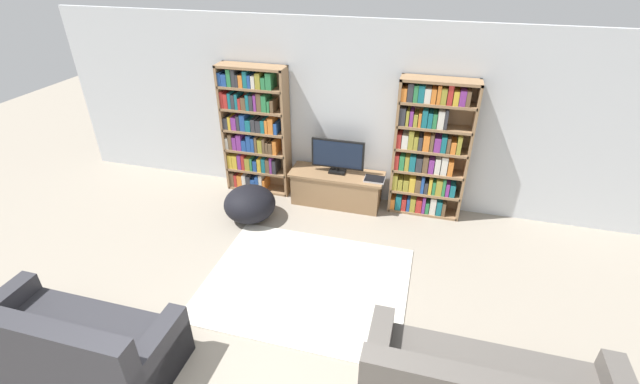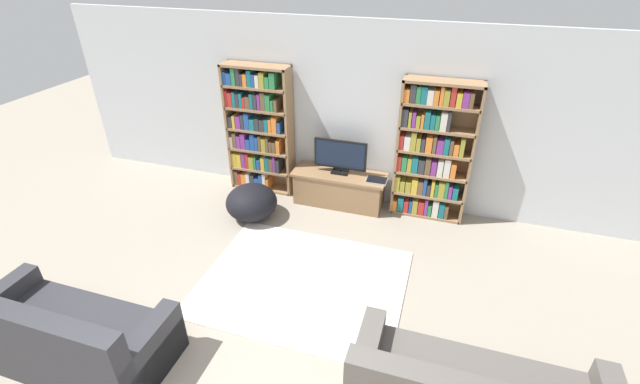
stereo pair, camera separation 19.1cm
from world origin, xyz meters
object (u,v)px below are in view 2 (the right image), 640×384
at_px(television, 340,156).
at_px(couch_left_sectional, 68,338).
at_px(bookshelf_left, 258,130).
at_px(laptop, 377,180).
at_px(beanbag_ottoman, 252,202).
at_px(bookshelf_right, 431,153).
at_px(tv_stand, 339,188).

xyz_separation_m(television, couch_left_sectional, (-1.63, -3.49, -0.49)).
xyz_separation_m(bookshelf_left, laptop, (1.88, -0.18, -0.46)).
xyz_separation_m(television, beanbag_ottoman, (-1.08, -0.76, -0.53)).
distance_m(bookshelf_left, television, 1.34).
relative_size(bookshelf_left, television, 2.55).
relative_size(bookshelf_right, laptop, 6.75).
height_order(bookshelf_left, television, bookshelf_left).
distance_m(television, laptop, 0.62).
bearing_deg(couch_left_sectional, television, 64.98).
height_order(tv_stand, television, television).
xyz_separation_m(bookshelf_right, beanbag_ottoman, (-2.32, -0.86, -0.72)).
xyz_separation_m(couch_left_sectional, beanbag_ottoman, (0.55, 2.72, -0.04)).
bearing_deg(tv_stand, bookshelf_right, 5.39).
height_order(bookshelf_right, laptop, bookshelf_right).
distance_m(tv_stand, beanbag_ottoman, 1.31).
bearing_deg(couch_left_sectional, tv_stand, 64.84).
relative_size(bookshelf_left, bookshelf_right, 1.00).
xyz_separation_m(bookshelf_right, tv_stand, (-1.24, -0.12, -0.71)).
distance_m(bookshelf_left, tv_stand, 1.51).
xyz_separation_m(bookshelf_right, television, (-1.24, -0.09, -0.19)).
relative_size(bookshelf_left, tv_stand, 1.42).
bearing_deg(bookshelf_right, television, -175.67).
height_order(bookshelf_right, tv_stand, bookshelf_right).
relative_size(tv_stand, beanbag_ottoman, 1.91).
xyz_separation_m(tv_stand, couch_left_sectional, (-1.63, -3.46, 0.03)).
relative_size(tv_stand, couch_left_sectional, 0.74).
bearing_deg(tv_stand, couch_left_sectional, -115.16).
relative_size(bookshelf_right, tv_stand, 1.42).
height_order(tv_stand, beanbag_ottoman, tv_stand).
relative_size(bookshelf_left, couch_left_sectional, 1.05).
height_order(tv_stand, laptop, laptop).
xyz_separation_m(bookshelf_right, couch_left_sectional, (-2.87, -3.58, -0.68)).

